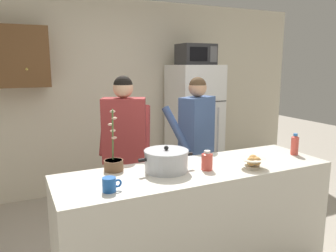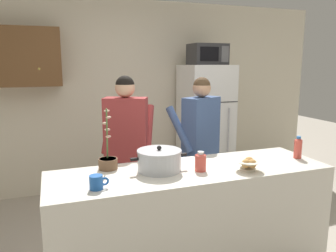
{
  "view_description": "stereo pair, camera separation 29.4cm",
  "coord_description": "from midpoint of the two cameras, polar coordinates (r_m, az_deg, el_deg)",
  "views": [
    {
      "loc": [
        -1.29,
        -2.17,
        1.74
      ],
      "look_at": [
        0.0,
        0.55,
        1.17
      ],
      "focal_mm": 35.15,
      "sensor_mm": 36.0,
      "label": 1
    },
    {
      "loc": [
        -1.02,
        -2.28,
        1.74
      ],
      "look_at": [
        0.0,
        0.55,
        1.17
      ],
      "focal_mm": 35.15,
      "sensor_mm": 36.0,
      "label": 2
    }
  ],
  "objects": [
    {
      "name": "back_wall_unit",
      "position": [
        4.59,
        -14.03,
        5.93
      ],
      "size": [
        6.0,
        0.48,
        2.6
      ],
      "color": "beige",
      "rests_on": "ground"
    },
    {
      "name": "kitchen_island",
      "position": [
        2.81,
        1.89,
        -16.33
      ],
      "size": [
        2.23,
        0.68,
        0.92
      ],
      "primitive_type": "cube",
      "color": "silver",
      "rests_on": "ground"
    },
    {
      "name": "refrigerator",
      "position": [
        4.71,
        2.76,
        -0.03
      ],
      "size": [
        0.64,
        0.68,
        1.73
      ],
      "color": "white",
      "rests_on": "ground"
    },
    {
      "name": "microwave",
      "position": [
        4.61,
        3.0,
        12.29
      ],
      "size": [
        0.48,
        0.37,
        0.28
      ],
      "color": "#2D2D30",
      "rests_on": "refrigerator"
    },
    {
      "name": "person_near_pot",
      "position": [
        3.26,
        -10.13,
        -2.3
      ],
      "size": [
        0.6,
        0.56,
        1.63
      ],
      "color": "#33384C",
      "rests_on": "ground"
    },
    {
      "name": "person_by_sink",
      "position": [
        3.51,
        2.52,
        -1.48
      ],
      "size": [
        0.6,
        0.56,
        1.61
      ],
      "color": "black",
      "rests_on": "ground"
    },
    {
      "name": "cooking_pot",
      "position": [
        2.56,
        -3.61,
        -6.03
      ],
      "size": [
        0.46,
        0.35,
        0.2
      ],
      "color": "silver",
      "rests_on": "kitchen_island"
    },
    {
      "name": "coffee_mug",
      "position": [
        2.23,
        -13.89,
        -9.88
      ],
      "size": [
        0.13,
        0.09,
        0.1
      ],
      "color": "#1E59B2",
      "rests_on": "kitchen_island"
    },
    {
      "name": "bread_bowl",
      "position": [
        2.68,
        11.47,
        -6.16
      ],
      "size": [
        0.21,
        0.21,
        0.1
      ],
      "color": "beige",
      "rests_on": "kitchen_island"
    },
    {
      "name": "bottle_near_edge",
      "position": [
        2.58,
        3.55,
        -6.02
      ],
      "size": [
        0.09,
        0.09,
        0.16
      ],
      "color": "#D84C3F",
      "rests_on": "kitchen_island"
    },
    {
      "name": "bottle_mid_counter",
      "position": [
        3.16,
        18.69,
        -3.07
      ],
      "size": [
        0.07,
        0.07,
        0.2
      ],
      "color": "#D84C3F",
      "rests_on": "kitchen_island"
    },
    {
      "name": "potted_orchid",
      "position": [
        2.62,
        -12.61,
        -6.15
      ],
      "size": [
        0.15,
        0.15,
        0.49
      ],
      "color": "brown",
      "rests_on": "kitchen_island"
    }
  ]
}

